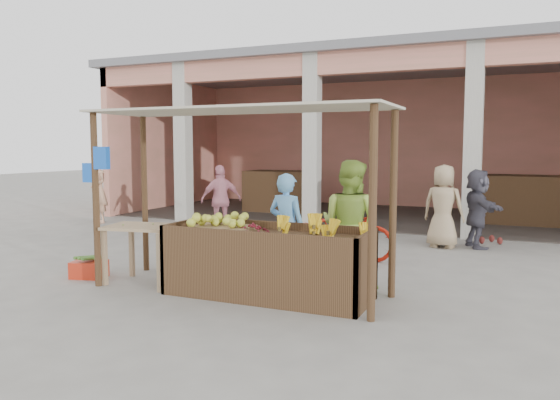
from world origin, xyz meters
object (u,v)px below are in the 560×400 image
at_px(side_table, 144,235).
at_px(motorcycle, 340,231).
at_px(red_crate, 89,269).
at_px(vendor_blue, 287,224).
at_px(vendor_green, 350,221).
at_px(fruit_stall, 268,265).

distance_m(side_table, motorcycle, 3.31).
relative_size(side_table, motorcycle, 0.59).
xyz_separation_m(red_crate, vendor_blue, (2.72, 0.95, 0.70)).
relative_size(side_table, vendor_green, 0.61).
distance_m(fruit_stall, vendor_blue, 0.92).
bearing_deg(side_table, vendor_blue, 17.37).
bearing_deg(side_table, motorcycle, 42.86).
relative_size(vendor_blue, vendor_green, 0.90).
bearing_deg(fruit_stall, red_crate, -177.23).
xyz_separation_m(fruit_stall, vendor_green, (0.84, 0.79, 0.51)).
relative_size(red_crate, vendor_green, 0.26).
bearing_deg(vendor_blue, side_table, 36.19).
bearing_deg(side_table, red_crate, 172.46).
bearing_deg(vendor_green, side_table, 31.17).
bearing_deg(side_table, vendor_green, 8.25).
distance_m(red_crate, motorcycle, 4.01).
distance_m(red_crate, vendor_blue, 2.97).
height_order(red_crate, vendor_blue, vendor_blue).
bearing_deg(motorcycle, fruit_stall, 171.41).
distance_m(fruit_stall, side_table, 1.86).
bearing_deg(vendor_green, fruit_stall, 56.13).
bearing_deg(red_crate, vendor_blue, 4.80).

